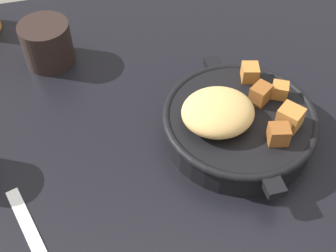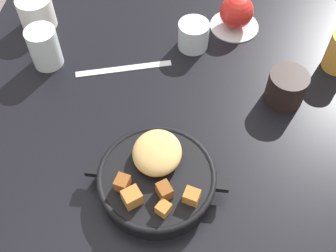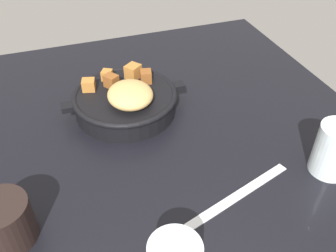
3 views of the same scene
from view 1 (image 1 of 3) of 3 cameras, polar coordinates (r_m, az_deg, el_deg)
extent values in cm
cube|color=black|center=(62.20, -1.50, -5.44)|extent=(90.63, 95.18, 2.40)
cylinder|color=black|center=(63.34, 9.07, 0.05)|extent=(20.95, 20.95, 4.47)
torus|color=black|center=(61.96, 9.27, 1.20)|extent=(21.73, 21.73, 1.20)
cube|color=black|center=(69.86, 5.85, 7.89)|extent=(2.64, 2.40, 1.20)
cube|color=black|center=(55.93, 13.47, -7.62)|extent=(2.64, 2.40, 1.20)
ellipsoid|color=tan|center=(58.97, 6.45, 1.82)|extent=(8.94, 9.84, 3.91)
cube|color=brown|center=(58.65, 14.07, -1.03)|extent=(2.81, 3.02, 2.59)
cube|color=#A86B2D|center=(60.74, 15.46, 1.06)|extent=(4.02, 3.97, 2.98)
cube|color=brown|center=(63.15, 11.83, 4.07)|extent=(3.36, 3.48, 2.71)
cube|color=#A86B2D|center=(66.43, 10.52, 6.80)|extent=(3.11, 2.95, 2.38)
cube|color=#A86B2D|center=(64.76, 14.23, 4.50)|extent=(2.93, 2.97, 2.12)
cylinder|color=black|center=(76.56, -15.35, 10.24)|extent=(8.22, 8.22, 7.16)
camera|label=2|loc=(0.75, 64.12, 50.11)|focal=45.38mm
camera|label=3|loc=(0.66, -64.12, 24.21)|focal=39.59mm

